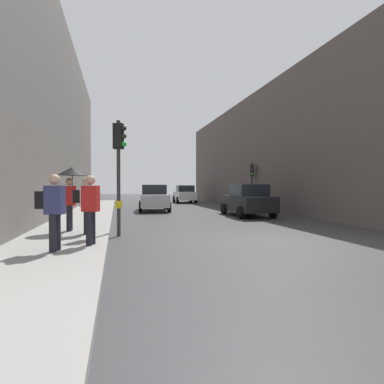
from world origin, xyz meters
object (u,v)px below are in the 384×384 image
(pedestrian_with_umbrella, at_px, (71,181))
(pedestrian_with_black_backpack, at_px, (85,202))
(traffic_light_mid_street, at_px, (252,177))
(car_white_compact, at_px, (185,194))
(pedestrian_in_red_jacket, at_px, (91,207))
(traffic_light_near_right, at_px, (119,157))
(car_silver_hatchback, at_px, (154,198))
(pedestrian_with_grey_backpack, at_px, (53,208))
(car_dark_suv, at_px, (247,200))

(pedestrian_with_umbrella, relative_size, pedestrian_with_black_backpack, 1.21)
(traffic_light_mid_street, bearing_deg, car_white_compact, 104.18)
(car_white_compact, height_order, pedestrian_with_umbrella, pedestrian_with_umbrella)
(car_white_compact, bearing_deg, pedestrian_in_red_jacket, -108.24)
(traffic_light_near_right, height_order, car_silver_hatchback, traffic_light_near_right)
(pedestrian_with_grey_backpack, bearing_deg, car_white_compact, 70.48)
(traffic_light_near_right, relative_size, car_dark_suv, 0.90)
(pedestrian_with_grey_backpack, relative_size, pedestrian_in_red_jacket, 1.00)
(traffic_light_near_right, distance_m, pedestrian_with_grey_backpack, 3.56)
(car_dark_suv, distance_m, pedestrian_with_black_backpack, 9.87)
(pedestrian_with_umbrella, relative_size, pedestrian_in_red_jacket, 1.21)
(car_dark_suv, bearing_deg, pedestrian_in_red_jacket, -135.22)
(traffic_light_near_right, xyz_separation_m, car_silver_hatchback, (2.37, 10.38, -1.76))
(traffic_light_mid_street, xyz_separation_m, pedestrian_with_grey_backpack, (-10.73, -12.58, -1.13))
(traffic_light_mid_street, distance_m, car_dark_suv, 5.08)
(traffic_light_mid_street, bearing_deg, pedestrian_with_umbrella, -139.42)
(pedestrian_with_black_backpack, height_order, pedestrian_in_red_jacket, same)
(pedestrian_with_grey_backpack, bearing_deg, pedestrian_with_black_backpack, 79.86)
(pedestrian_with_umbrella, distance_m, pedestrian_with_black_backpack, 1.17)
(pedestrian_with_umbrella, distance_m, pedestrian_in_red_jacket, 2.94)
(pedestrian_in_red_jacket, bearing_deg, traffic_light_near_right, 71.99)
(car_white_compact, bearing_deg, pedestrian_with_grey_backpack, -109.52)
(traffic_light_mid_street, relative_size, car_dark_suv, 0.78)
(car_dark_suv, relative_size, pedestrian_with_grey_backpack, 2.40)
(traffic_light_near_right, relative_size, car_silver_hatchback, 0.89)
(car_dark_suv, distance_m, pedestrian_with_grey_backpack, 11.84)
(pedestrian_with_grey_backpack, bearing_deg, traffic_light_mid_street, 49.54)
(pedestrian_with_umbrella, bearing_deg, traffic_light_near_right, -17.43)
(traffic_light_near_right, height_order, pedestrian_with_umbrella, traffic_light_near_right)
(traffic_light_near_right, xyz_separation_m, pedestrian_with_grey_backpack, (-1.51, -2.86, -1.48))
(car_silver_hatchback, bearing_deg, car_dark_suv, -47.25)
(car_silver_hatchback, bearing_deg, pedestrian_with_umbrella, -111.63)
(car_dark_suv, height_order, car_silver_hatchback, same)
(car_white_compact, xyz_separation_m, pedestrian_with_black_backpack, (-7.67, -20.39, 0.29))
(traffic_light_near_right, xyz_separation_m, car_dark_suv, (6.97, 5.40, -1.76))
(car_dark_suv, xyz_separation_m, car_silver_hatchback, (-4.60, 4.98, 0.00))
(car_dark_suv, xyz_separation_m, pedestrian_with_black_backpack, (-8.03, -5.73, 0.29))
(car_silver_hatchback, distance_m, pedestrian_with_grey_backpack, 13.80)
(traffic_light_near_right, bearing_deg, pedestrian_with_grey_backpack, -117.74)
(car_silver_hatchback, height_order, pedestrian_with_black_backpack, pedestrian_with_black_backpack)
(car_silver_hatchback, distance_m, pedestrian_with_black_backpack, 11.25)
(car_white_compact, xyz_separation_m, car_silver_hatchback, (-4.25, -9.68, 0.00))
(car_dark_suv, distance_m, car_white_compact, 14.66)
(car_white_compact, xyz_separation_m, pedestrian_with_grey_backpack, (-8.12, -22.92, 0.29))
(traffic_light_near_right, relative_size, car_white_compact, 0.89)
(pedestrian_with_black_backpack, bearing_deg, traffic_light_mid_street, 44.35)
(traffic_light_mid_street, distance_m, pedestrian_with_umbrella, 14.20)
(car_white_compact, distance_m, car_silver_hatchback, 10.57)
(car_dark_suv, xyz_separation_m, pedestrian_in_red_jacket, (-7.70, -7.64, 0.25))
(pedestrian_with_umbrella, bearing_deg, pedestrian_with_grey_backpack, -89.20)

